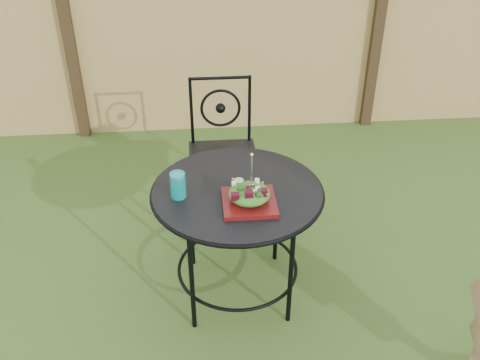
# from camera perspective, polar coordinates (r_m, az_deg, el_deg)

# --- Properties ---
(ground) EXTENTS (60.00, 60.00, 0.00)m
(ground) POSITION_cam_1_polar(r_m,az_deg,el_deg) (3.25, 1.32, -12.09)
(ground) COLOR #2A4B18
(ground) RESTS_ON ground
(fence) EXTENTS (8.00, 0.12, 1.90)m
(fence) POSITION_cam_1_polar(r_m,az_deg,el_deg) (4.68, -1.50, 16.13)
(fence) COLOR #DAB36B
(fence) RESTS_ON ground
(patio_table) EXTENTS (0.92, 0.92, 0.72)m
(patio_table) POSITION_cam_1_polar(r_m,az_deg,el_deg) (2.90, -0.28, -3.29)
(patio_table) COLOR black
(patio_table) RESTS_ON ground
(patio_chair) EXTENTS (0.46, 0.46, 0.95)m
(patio_chair) POSITION_cam_1_polar(r_m,az_deg,el_deg) (3.67, -1.89, 3.58)
(patio_chair) COLOR black
(patio_chair) RESTS_ON ground
(salad_plate) EXTENTS (0.27, 0.27, 0.02)m
(salad_plate) POSITION_cam_1_polar(r_m,az_deg,el_deg) (2.70, 0.99, -2.38)
(salad_plate) COLOR #460A0C
(salad_plate) RESTS_ON patio_table
(salad) EXTENTS (0.21, 0.21, 0.08)m
(salad) POSITION_cam_1_polar(r_m,az_deg,el_deg) (2.67, 1.00, -1.47)
(salad) COLOR #235614
(salad) RESTS_ON salad_plate
(fork) EXTENTS (0.01, 0.01, 0.18)m
(fork) POSITION_cam_1_polar(r_m,az_deg,el_deg) (2.60, 1.25, 0.90)
(fork) COLOR silver
(fork) RESTS_ON salad
(drinking_glass) EXTENTS (0.08, 0.08, 0.14)m
(drinking_glass) POSITION_cam_1_polar(r_m,az_deg,el_deg) (2.74, -6.63, -0.55)
(drinking_glass) COLOR #0C9394
(drinking_glass) RESTS_ON patio_table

